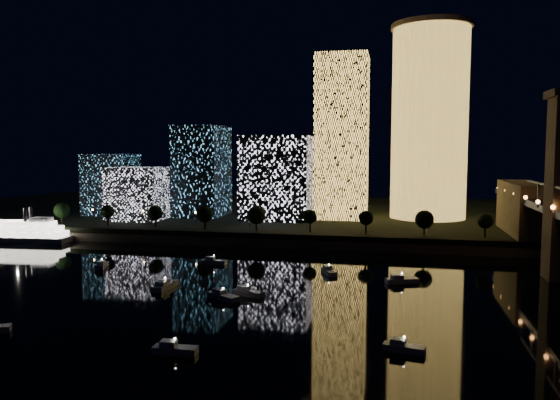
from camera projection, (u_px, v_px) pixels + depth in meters
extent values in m
plane|color=black|center=(293.00, 321.00, 109.80)|extent=(520.00, 520.00, 0.00)
cube|color=black|center=(352.00, 216.00, 265.54)|extent=(420.00, 160.00, 5.00)
cube|color=#6B5E4C|center=(336.00, 245.00, 189.60)|extent=(420.00, 6.00, 3.00)
cylinder|color=#FFC151|center=(429.00, 125.00, 234.55)|extent=(32.00, 32.00, 80.66)
cylinder|color=#6B5E4C|center=(432.00, 26.00, 230.78)|extent=(34.00, 34.00, 2.00)
cube|color=#FFC151|center=(342.00, 138.00, 234.80)|extent=(21.89, 21.89, 69.64)
cube|color=white|center=(277.00, 177.00, 233.33)|extent=(28.85, 24.42, 35.51)
cube|color=#56B5EB|center=(202.00, 171.00, 245.92)|extent=(20.09, 26.11, 40.18)
cube|color=white|center=(138.00, 193.00, 231.83)|extent=(22.17, 20.16, 22.17)
cube|color=#56B5EB|center=(111.00, 184.00, 251.78)|extent=(19.73, 21.71, 27.63)
cube|color=#6B5E4C|center=(525.00, 215.00, 192.98)|extent=(12.00, 40.00, 23.00)
cube|color=#192150|center=(540.00, 196.00, 154.10)|extent=(0.50, 0.50, 7.00)
sphere|color=orange|center=(553.00, 207.00, 139.74)|extent=(1.20, 1.20, 1.20)
sphere|color=orange|center=(515.00, 194.00, 183.60)|extent=(1.20, 1.20, 1.20)
cube|color=silver|center=(16.00, 239.00, 205.91)|extent=(42.39, 12.82, 2.09)
cube|color=white|center=(16.00, 233.00, 205.73)|extent=(38.85, 11.68, 1.91)
cube|color=white|center=(16.00, 228.00, 205.56)|extent=(35.32, 10.54, 1.91)
cube|color=white|center=(15.00, 223.00, 205.38)|extent=(30.04, 9.26, 1.91)
cube|color=silver|center=(41.00, 220.00, 203.91)|extent=(7.35, 5.75, 1.57)
cylinder|color=black|center=(25.00, 215.00, 202.68)|extent=(1.22, 1.22, 5.22)
cylinder|color=black|center=(31.00, 214.00, 206.11)|extent=(1.22, 1.22, 5.22)
cube|color=silver|center=(175.00, 350.00, 92.47)|extent=(7.71, 2.85, 1.20)
cube|color=silver|center=(169.00, 343.00, 92.54)|extent=(2.76, 2.12, 1.00)
sphere|color=white|center=(175.00, 339.00, 92.29)|extent=(0.36, 0.36, 0.36)
cube|color=silver|center=(404.00, 348.00, 93.24)|extent=(7.40, 3.61, 1.20)
cube|color=silver|center=(398.00, 341.00, 93.55)|extent=(2.80, 2.29, 1.00)
sphere|color=white|center=(404.00, 337.00, 93.05)|extent=(0.36, 0.36, 0.36)
cube|color=silver|center=(329.00, 272.00, 152.12)|extent=(5.42, 8.20, 1.20)
cube|color=silver|center=(328.00, 267.00, 153.16)|extent=(2.96, 3.33, 1.00)
sphere|color=white|center=(329.00, 265.00, 151.93)|extent=(0.36, 0.36, 0.36)
cube|color=silver|center=(165.00, 286.00, 136.32)|extent=(3.67, 9.45, 1.20)
cube|color=silver|center=(162.00, 283.00, 134.90)|extent=(2.65, 3.41, 1.00)
sphere|color=white|center=(165.00, 278.00, 136.14)|extent=(0.36, 0.36, 0.36)
cube|color=silver|center=(214.00, 262.00, 165.35)|extent=(7.98, 3.03, 1.20)
cube|color=silver|center=(210.00, 258.00, 165.57)|extent=(2.87, 2.21, 1.00)
sphere|color=white|center=(214.00, 255.00, 165.17)|extent=(0.36, 0.36, 0.36)
cube|color=silver|center=(223.00, 297.00, 126.22)|extent=(8.79, 6.85, 1.20)
cube|color=silver|center=(220.00, 291.00, 127.00)|extent=(3.74, 3.49, 1.00)
sphere|color=white|center=(223.00, 288.00, 126.03)|extent=(0.36, 0.36, 0.36)
cube|color=silver|center=(402.00, 281.00, 141.73)|extent=(8.97, 5.62, 1.20)
cube|color=silver|center=(397.00, 277.00, 141.42)|extent=(3.59, 3.15, 1.00)
sphere|color=white|center=(402.00, 273.00, 141.54)|extent=(0.36, 0.36, 0.36)
cube|color=silver|center=(102.00, 266.00, 159.89)|extent=(4.22, 7.64, 1.20)
cube|color=silver|center=(101.00, 263.00, 158.71)|extent=(2.51, 2.96, 1.00)
sphere|color=white|center=(102.00, 259.00, 159.71)|extent=(0.36, 0.36, 0.36)
cube|color=silver|center=(248.00, 293.00, 129.33)|extent=(8.09, 4.72, 1.20)
cube|color=silver|center=(244.00, 288.00, 129.80)|extent=(3.18, 2.74, 1.00)
sphere|color=white|center=(248.00, 285.00, 129.15)|extent=(0.36, 0.36, 0.36)
cylinder|color=black|center=(62.00, 219.00, 217.36)|extent=(0.70, 0.70, 4.00)
sphere|color=black|center=(62.00, 210.00, 217.04)|extent=(6.24, 6.24, 6.24)
cylinder|color=black|center=(108.00, 220.00, 213.28)|extent=(0.70, 0.70, 4.00)
sphere|color=black|center=(108.00, 211.00, 212.97)|extent=(5.13, 5.13, 5.13)
cylinder|color=black|center=(155.00, 222.00, 209.21)|extent=(0.70, 0.70, 4.00)
sphere|color=black|center=(155.00, 213.00, 208.89)|extent=(5.78, 5.78, 5.78)
cylinder|color=black|center=(205.00, 223.00, 205.13)|extent=(0.70, 0.70, 4.00)
sphere|color=black|center=(205.00, 214.00, 204.81)|extent=(6.31, 6.31, 6.31)
cylinder|color=black|center=(256.00, 225.00, 201.06)|extent=(0.70, 0.70, 4.00)
sphere|color=black|center=(256.00, 215.00, 200.74)|extent=(6.77, 6.77, 6.77)
cylinder|color=black|center=(310.00, 226.00, 196.98)|extent=(0.70, 0.70, 4.00)
sphere|color=black|center=(310.00, 217.00, 196.66)|extent=(5.11, 5.11, 5.11)
cylinder|color=black|center=(366.00, 228.00, 192.91)|extent=(0.70, 0.70, 4.00)
sphere|color=black|center=(366.00, 218.00, 192.59)|extent=(5.18, 5.18, 5.18)
cylinder|color=black|center=(424.00, 229.00, 188.83)|extent=(0.70, 0.70, 4.00)
sphere|color=black|center=(424.00, 219.00, 188.51)|extent=(6.47, 6.47, 6.47)
cylinder|color=black|center=(485.00, 231.00, 184.75)|extent=(0.70, 0.70, 4.00)
sphere|color=black|center=(485.00, 221.00, 184.44)|extent=(5.26, 5.26, 5.26)
cylinder|color=black|center=(93.00, 217.00, 221.13)|extent=(0.24, 0.24, 5.00)
sphere|color=#FFCC7F|center=(93.00, 210.00, 220.87)|extent=(0.70, 0.70, 0.70)
cylinder|color=black|center=(143.00, 218.00, 216.64)|extent=(0.24, 0.24, 5.00)
sphere|color=#FFCC7F|center=(143.00, 211.00, 216.39)|extent=(0.70, 0.70, 0.70)
cylinder|color=black|center=(195.00, 219.00, 212.16)|extent=(0.24, 0.24, 5.00)
sphere|color=#FFCC7F|center=(195.00, 212.00, 211.90)|extent=(0.70, 0.70, 0.70)
cylinder|color=black|center=(250.00, 221.00, 207.68)|extent=(0.24, 0.24, 5.00)
sphere|color=#FFCC7F|center=(250.00, 214.00, 207.42)|extent=(0.70, 0.70, 0.70)
cylinder|color=black|center=(307.00, 223.00, 203.19)|extent=(0.24, 0.24, 5.00)
sphere|color=#FFCC7F|center=(307.00, 215.00, 202.94)|extent=(0.70, 0.70, 0.70)
cylinder|color=black|center=(367.00, 224.00, 198.71)|extent=(0.24, 0.24, 5.00)
sphere|color=#FFCC7F|center=(367.00, 217.00, 198.45)|extent=(0.70, 0.70, 0.70)
cylinder|color=black|center=(429.00, 226.00, 194.23)|extent=(0.24, 0.24, 5.00)
sphere|color=#FFCC7F|center=(429.00, 218.00, 193.97)|extent=(0.70, 0.70, 0.70)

